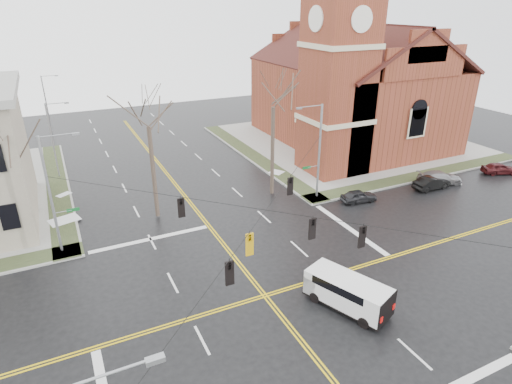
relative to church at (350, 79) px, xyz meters
name	(u,v)px	position (x,y,z in m)	size (l,w,h in m)	color
ground	(265,296)	(-24.76, -24.78, -8.43)	(120.00, 120.00, 0.00)	black
sidewalks	(265,295)	(-24.76, -24.78, -8.36)	(80.00, 80.00, 0.17)	gray
road_markings	(265,296)	(-24.76, -24.78, -8.43)	(100.00, 100.00, 0.01)	gold
church	(350,79)	(0.00, 0.00, 0.00)	(24.28, 27.48, 27.50)	brown
signal_pole_ne	(318,149)	(-13.44, -13.28, -3.48)	(2.75, 0.22, 9.00)	gray
signal_pole_nw	(52,192)	(-36.09, -13.28, -3.48)	(2.75, 0.22, 9.00)	gray
span_wires	(266,210)	(-24.76, -24.78, -2.23)	(23.02, 23.02, 0.03)	black
traffic_signals	(271,226)	(-24.76, -25.45, -2.98)	(8.21, 8.26, 1.30)	black
streetlight_north_a	(53,138)	(-35.42, 3.22, -3.97)	(2.30, 0.20, 8.00)	gray
streetlight_north_b	(47,101)	(-35.42, 23.22, -3.97)	(2.30, 0.20, 8.00)	gray
cargo_van	(345,290)	(-20.78, -27.77, -7.24)	(3.91, 5.68, 2.03)	white
parked_car_a	(359,196)	(-10.25, -15.89, -7.84)	(1.40, 3.48, 1.19)	black
parked_car_b	(432,183)	(-1.65, -16.66, -7.77)	(1.41, 4.03, 1.33)	black
parked_car_c	(440,178)	(0.23, -16.00, -7.76)	(1.89, 4.64, 1.35)	gray
parked_car_d	(499,168)	(8.41, -16.80, -7.79)	(1.52, 3.77, 1.28)	#441316
tree_nw_far	(11,153)	(-38.23, -11.52, -0.73)	(4.00, 4.00, 10.63)	#342A21
tree_nw_near	(148,120)	(-28.25, -10.71, 0.32)	(4.00, 4.00, 12.11)	#342A21
tree_ne	(273,101)	(-16.86, -10.74, 0.84)	(4.00, 4.00, 12.84)	#342A21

